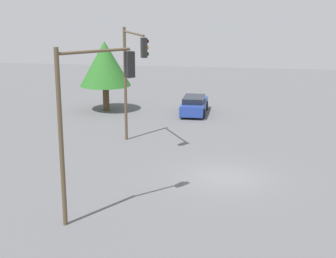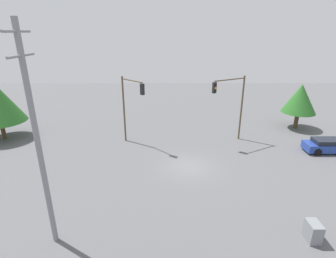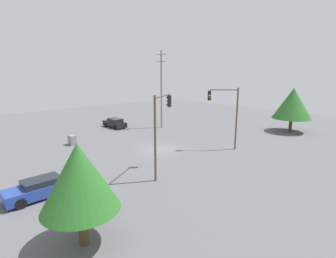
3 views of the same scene
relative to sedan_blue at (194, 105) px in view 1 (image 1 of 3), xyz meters
The scene contains 5 objects.
ground_plane 14.18m from the sedan_blue, 77.91° to the right, with size 80.00×80.00×0.00m, color #5B5B5E.
sedan_blue is the anchor object (origin of this frame).
traffic_signal_main 10.35m from the sedan_blue, 106.60° to the right, with size 2.22×3.67×6.97m.
traffic_signal_cross 19.94m from the sedan_blue, 96.34° to the right, with size 2.53×2.52×6.99m.
tree_left 7.56m from the sedan_blue, behind, with size 3.93×3.93×5.41m.
Camera 1 is at (0.93, -24.34, 8.84)m, focal length 55.00 mm.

